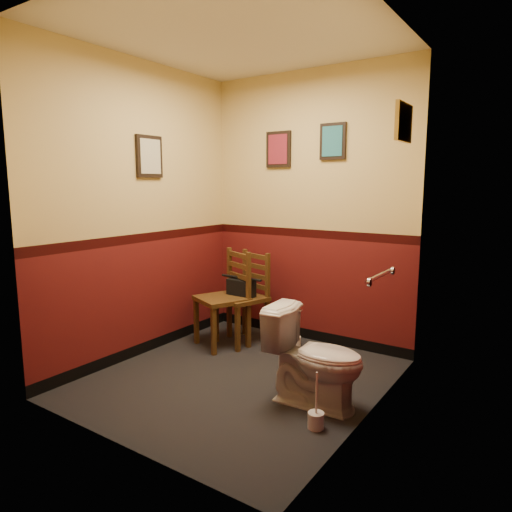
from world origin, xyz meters
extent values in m
cube|color=black|center=(0.00, 0.00, 0.00)|extent=(2.20, 2.40, 0.00)
cube|color=silver|center=(0.00, 0.00, 2.70)|extent=(2.20, 2.40, 0.00)
cube|color=#581313|center=(0.00, 1.20, 1.35)|extent=(2.20, 0.00, 2.70)
cube|color=#581313|center=(0.00, -1.20, 1.35)|extent=(2.20, 0.00, 2.70)
cube|color=#581313|center=(-1.10, 0.00, 1.35)|extent=(0.00, 2.40, 2.70)
cube|color=#581313|center=(1.10, 0.00, 1.35)|extent=(0.00, 2.40, 2.70)
cylinder|color=silver|center=(1.07, 0.25, 0.95)|extent=(0.03, 0.50, 0.03)
cylinder|color=silver|center=(1.09, 0.00, 0.95)|extent=(0.02, 0.06, 0.06)
cylinder|color=silver|center=(1.09, 0.50, 0.95)|extent=(0.02, 0.06, 0.06)
cube|color=black|center=(-0.35, 1.18, 1.95)|extent=(0.28, 0.03, 0.36)
cube|color=maroon|center=(-0.35, 1.17, 1.95)|extent=(0.22, 0.01, 0.30)
cube|color=black|center=(0.25, 1.18, 2.00)|extent=(0.26, 0.03, 0.34)
cube|color=#287080|center=(0.25, 1.17, 2.00)|extent=(0.20, 0.01, 0.28)
cube|color=black|center=(-1.08, 0.10, 1.85)|extent=(0.03, 0.30, 0.38)
cube|color=#C0BB97|center=(-1.07, 0.10, 1.85)|extent=(0.01, 0.24, 0.31)
cube|color=olive|center=(1.08, 0.60, 2.05)|extent=(0.03, 0.34, 0.28)
cube|color=#C0BB97|center=(1.07, 0.60, 2.05)|extent=(0.01, 0.28, 0.22)
imported|color=white|center=(0.72, -0.05, 0.35)|extent=(0.75, 0.45, 0.71)
cylinder|color=silver|center=(0.88, -0.35, 0.05)|extent=(0.11, 0.11, 0.11)
cylinder|color=silver|center=(0.88, -0.35, 0.24)|extent=(0.01, 0.01, 0.31)
cube|color=brown|center=(-0.61, 0.55, 0.48)|extent=(0.58, 0.58, 0.04)
cube|color=brown|center=(-0.86, 0.45, 0.24)|extent=(0.06, 0.06, 0.48)
cube|color=brown|center=(-0.71, 0.80, 0.24)|extent=(0.06, 0.06, 0.48)
cube|color=brown|center=(-0.51, 0.30, 0.24)|extent=(0.06, 0.06, 0.48)
cube|color=brown|center=(-0.36, 0.65, 0.24)|extent=(0.06, 0.06, 0.48)
cube|color=brown|center=(-0.71, 0.81, 0.71)|extent=(0.05, 0.05, 0.48)
cube|color=brown|center=(-0.36, 0.65, 0.71)|extent=(0.05, 0.05, 0.48)
cube|color=brown|center=(-0.53, 0.73, 0.58)|extent=(0.34, 0.17, 0.05)
cube|color=brown|center=(-0.53, 0.73, 0.69)|extent=(0.34, 0.17, 0.05)
cube|color=brown|center=(-0.53, 0.73, 0.79)|extent=(0.34, 0.17, 0.05)
cube|color=brown|center=(-0.53, 0.73, 0.90)|extent=(0.34, 0.17, 0.05)
cube|color=brown|center=(-0.50, 0.73, 0.46)|extent=(0.54, 0.54, 0.04)
cube|color=brown|center=(-0.73, 0.60, 0.23)|extent=(0.05, 0.05, 0.46)
cube|color=brown|center=(-0.62, 0.96, 0.23)|extent=(0.05, 0.05, 0.46)
cube|color=brown|center=(-0.38, 0.50, 0.23)|extent=(0.05, 0.05, 0.46)
cube|color=brown|center=(-0.27, 0.85, 0.23)|extent=(0.05, 0.05, 0.46)
cube|color=brown|center=(-0.62, 0.96, 0.69)|extent=(0.05, 0.05, 0.46)
cube|color=brown|center=(-0.27, 0.85, 0.69)|extent=(0.05, 0.05, 0.46)
cube|color=brown|center=(-0.44, 0.91, 0.56)|extent=(0.34, 0.13, 0.05)
cube|color=brown|center=(-0.44, 0.91, 0.67)|extent=(0.34, 0.13, 0.05)
cube|color=brown|center=(-0.44, 0.91, 0.77)|extent=(0.34, 0.13, 0.05)
cube|color=brown|center=(-0.44, 0.91, 0.87)|extent=(0.34, 0.13, 0.05)
cube|color=black|center=(-0.50, 0.73, 0.57)|extent=(0.28, 0.15, 0.17)
cylinder|color=black|center=(-0.50, 0.73, 0.67)|extent=(0.24, 0.03, 0.02)
cylinder|color=silver|center=(-0.10, 0.96, 0.05)|extent=(0.10, 0.10, 0.09)
cylinder|color=silver|center=(0.00, 0.96, 0.05)|extent=(0.10, 0.10, 0.09)
cylinder|color=silver|center=(-0.05, 0.95, 0.14)|extent=(0.10, 0.10, 0.09)
camera|label=1|loc=(2.12, -2.90, 1.60)|focal=32.00mm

